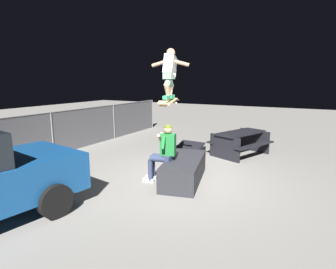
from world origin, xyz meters
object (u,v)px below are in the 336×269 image
person_sitting_on_ledge (163,150)px  skater_airborne (170,71)px  skateboard (169,102)px  ledge_box_main (184,170)px  kicker_ramp (185,152)px  picnic_table_back (240,140)px

person_sitting_on_ledge → skater_airborne: 1.79m
person_sitting_on_ledge → skateboard: (0.20, -0.04, 1.08)m
ledge_box_main → kicker_ramp: ledge_box_main is taller
ledge_box_main → person_sitting_on_ledge: 0.70m
skateboard → skater_airborne: bearing=10.5°
kicker_ramp → skateboard: bearing=-165.1°
person_sitting_on_ledge → picnic_table_back: bearing=-17.3°
ledge_box_main → person_sitting_on_ledge: person_sitting_on_ledge is taller
skateboard → kicker_ramp: skateboard is taller
skateboard → kicker_ramp: size_ratio=0.78×
skateboard → skater_airborne: size_ratio=0.93×
skateboard → person_sitting_on_ledge: bearing=169.3°
ledge_box_main → skateboard: (-0.09, 0.36, 1.59)m
ledge_box_main → skater_airborne: bearing=95.6°
person_sitting_on_ledge → kicker_ramp: bearing=12.9°
skater_airborne → ledge_box_main: bearing=-84.4°
picnic_table_back → kicker_ramp: bearing=115.7°
skateboard → skater_airborne: 0.69m
kicker_ramp → picnic_table_back: 1.79m
person_sitting_on_ledge → kicker_ramp: 2.61m
person_sitting_on_ledge → picnic_table_back: (3.21, -1.00, -0.27)m
skateboard → kicker_ramp: bearing=14.9°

